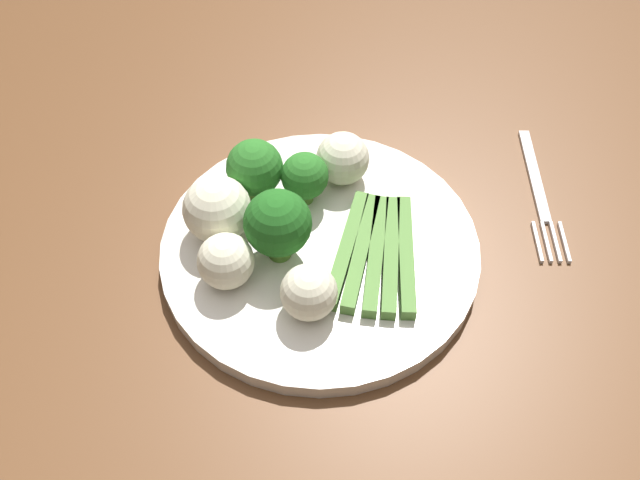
# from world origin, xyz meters

# --- Properties ---
(dining_table) EXTENTS (1.12, 1.06, 0.75)m
(dining_table) POSITION_xyz_m (0.00, 0.00, 0.65)
(dining_table) COLOR brown
(dining_table) RESTS_ON ground_plane
(chair) EXTENTS (0.42, 0.42, 0.87)m
(chair) POSITION_xyz_m (-0.05, -0.67, 0.50)
(chair) COLOR olive
(chair) RESTS_ON ground_plane
(plate) EXTENTS (0.28, 0.28, 0.01)m
(plate) POSITION_xyz_m (-0.03, 0.03, 0.76)
(plate) COLOR silver
(plate) RESTS_ON dining_table
(asparagus_bundle) EXTENTS (0.10, 0.14, 0.01)m
(asparagus_bundle) POSITION_xyz_m (-0.07, 0.05, 0.77)
(asparagus_bundle) COLOR #47752D
(asparagus_bundle) RESTS_ON plate
(broccoli_outer_edge) EXTENTS (0.06, 0.06, 0.07)m
(broccoli_outer_edge) POSITION_xyz_m (0.01, 0.03, 0.81)
(broccoli_outer_edge) COLOR #4C7F2B
(broccoli_outer_edge) RESTS_ON plate
(broccoli_back_right) EXTENTS (0.05, 0.05, 0.06)m
(broccoli_back_right) POSITION_xyz_m (0.01, -0.04, 0.80)
(broccoli_back_right) COLOR #568E33
(broccoli_back_right) RESTS_ON plate
(broccoli_back) EXTENTS (0.04, 0.04, 0.05)m
(broccoli_back) POSITION_xyz_m (-0.03, -0.02, 0.80)
(broccoli_back) COLOR #568E33
(broccoli_back) RESTS_ON plate
(cauliflower_front_left) EXTENTS (0.05, 0.05, 0.05)m
(cauliflower_front_left) POSITION_xyz_m (-0.07, -0.04, 0.79)
(cauliflower_front_left) COLOR beige
(cauliflower_front_left) RESTS_ON plate
(cauliflower_right) EXTENTS (0.05, 0.05, 0.05)m
(cauliflower_right) POSITION_xyz_m (0.05, 0.05, 0.79)
(cauliflower_right) COLOR beige
(cauliflower_right) RESTS_ON plate
(cauliflower_mid) EXTENTS (0.05, 0.05, 0.05)m
(cauliflower_mid) POSITION_xyz_m (-0.01, 0.09, 0.79)
(cauliflower_mid) COLOR beige
(cauliflower_mid) RESTS_ON plate
(cauliflower_near_center) EXTENTS (0.06, 0.06, 0.06)m
(cauliflower_near_center) POSITION_xyz_m (0.05, 0.00, 0.80)
(cauliflower_near_center) COLOR beige
(cauliflower_near_center) RESTS_ON plate
(fork) EXTENTS (0.05, 0.17, 0.00)m
(fork) POSITION_xyz_m (-0.25, 0.00, 0.76)
(fork) COLOR silver
(fork) RESTS_ON dining_table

